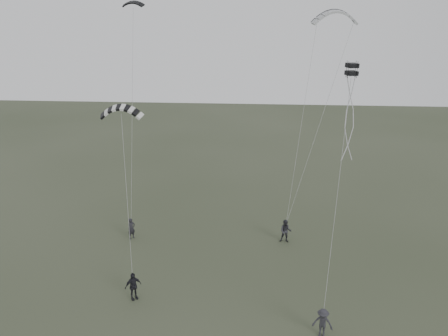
# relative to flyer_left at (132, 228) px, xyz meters

# --- Properties ---
(ground) EXTENTS (140.00, 140.00, 0.00)m
(ground) POSITION_rel_flyer_left_xyz_m (6.29, -7.28, -0.84)
(ground) COLOR #313A26
(ground) RESTS_ON ground
(flyer_left) EXTENTS (0.71, 0.73, 1.69)m
(flyer_left) POSITION_rel_flyer_left_xyz_m (0.00, 0.00, 0.00)
(flyer_left) COLOR black
(flyer_left) RESTS_ON ground
(flyer_right) EXTENTS (0.96, 0.78, 1.83)m
(flyer_right) POSITION_rel_flyer_left_xyz_m (12.04, 0.42, 0.07)
(flyer_right) COLOR #27272D
(flyer_right) RESTS_ON ground
(flyer_center) EXTENTS (1.09, 1.00, 1.79)m
(flyer_center) POSITION_rel_flyer_left_xyz_m (2.40, -7.85, 0.05)
(flyer_center) COLOR black
(flyer_center) RESTS_ON ground
(flyer_far) EXTENTS (1.21, 0.86, 1.70)m
(flyer_far) POSITION_rel_flyer_left_xyz_m (13.49, -10.33, 0.01)
(flyer_far) COLOR #27272C
(flyer_far) RESTS_ON ground
(kite_dark_small) EXTENTS (1.71, 0.82, 0.67)m
(kite_dark_small) POSITION_rel_flyer_left_xyz_m (0.02, 4.19, 16.83)
(kite_dark_small) COLOR black
(kite_dark_small) RESTS_ON flyer_left
(kite_pale_large) EXTENTS (3.66, 1.48, 1.62)m
(kite_pale_large) POSITION_rel_flyer_left_xyz_m (15.44, 5.92, 16.19)
(kite_pale_large) COLOR #AEB0B3
(kite_pale_large) RESTS_ON flyer_right
(kite_striped) EXTENTS (2.66, 1.09, 1.22)m
(kite_striped) POSITION_rel_flyer_left_xyz_m (1.19, -4.02, 10.33)
(kite_striped) COLOR black
(kite_striped) RESTS_ON flyer_center
(kite_box) EXTENTS (0.78, 0.80, 0.72)m
(kite_box) POSITION_rel_flyer_left_xyz_m (15.12, -3.76, 12.74)
(kite_box) COLOR black
(kite_box) RESTS_ON flyer_far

